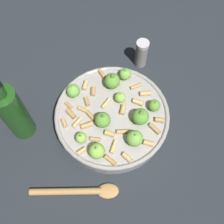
{
  "coord_description": "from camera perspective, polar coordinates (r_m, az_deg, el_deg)",
  "views": [
    {
      "loc": [
        -0.27,
        0.15,
        0.66
      ],
      "look_at": [
        0.0,
        0.0,
        0.06
      ],
      "focal_mm": 43.18,
      "sensor_mm": 36.0,
      "label": 1
    }
  ],
  "objects": [
    {
      "name": "cooking_pan",
      "position": [
        0.7,
        0.05,
        -1.07
      ],
      "size": [
        0.29,
        0.29,
        0.11
      ],
      "color": "#9E9993",
      "rests_on": "ground"
    },
    {
      "name": "wooden_spoon",
      "position": [
        0.67,
        -6.77,
        -16.33
      ],
      "size": [
        0.12,
        0.2,
        0.02
      ],
      "color": "#B2844C",
      "rests_on": "ground"
    },
    {
      "name": "pepper_shaker",
      "position": [
        0.8,
        6.25,
        12.22
      ],
      "size": [
        0.04,
        0.04,
        0.09
      ],
      "color": "gray",
      "rests_on": "ground"
    },
    {
      "name": "ground_plane",
      "position": [
        0.73,
        0.0,
        -2.3
      ],
      "size": [
        2.4,
        2.4,
        0.0
      ],
      "primitive_type": "plane",
      "color": "#23282D"
    },
    {
      "name": "olive_oil_bottle",
      "position": [
        0.68,
        -20.15,
        -0.18
      ],
      "size": [
        0.06,
        0.06,
        0.23
      ],
      "color": "#1E4C19",
      "rests_on": "ground"
    }
  ]
}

